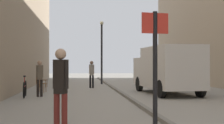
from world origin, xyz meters
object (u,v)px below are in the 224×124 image
object	(u,v)px
pedestrian_mid_block	(92,72)
delivery_van	(167,69)
pedestrian_far_crossing	(40,76)
street_sign_post	(155,61)
pedestrian_main_foreground	(61,84)
cafe_chair_by_doorway	(40,82)
cafe_chair_near_window	(42,79)
lamp_post	(102,48)
bicycle_leaning	(25,89)

from	to	relation	value
pedestrian_mid_block	delivery_van	xyz separation A→B (m)	(3.58, -4.39, 0.28)
pedestrian_far_crossing	street_sign_post	world-z (taller)	street_sign_post
pedestrian_main_foreground	cafe_chair_by_doorway	distance (m)	10.37
delivery_van	pedestrian_mid_block	bearing A→B (deg)	124.74
pedestrian_mid_block	cafe_chair_near_window	distance (m)	3.37
lamp_post	pedestrian_far_crossing	bearing A→B (deg)	-111.41
street_sign_post	cafe_chair_by_doorway	bearing A→B (deg)	-79.05
bicycle_leaning	pedestrian_main_foreground	bearing A→B (deg)	-81.14
street_sign_post	lamp_post	xyz separation A→B (m)	(0.14, 17.01, 1.18)
pedestrian_far_crossing	pedestrian_mid_block	bearing A→B (deg)	41.51
pedestrian_main_foreground	cafe_chair_by_doorway	xyz separation A→B (m)	(-1.65, 10.23, -0.50)
cafe_chair_by_doorway	lamp_post	bearing A→B (deg)	162.80
bicycle_leaning	street_sign_post	bearing A→B (deg)	-68.78
street_sign_post	bicycle_leaning	size ratio (longest dim) A/B	1.47
street_sign_post	cafe_chair_near_window	size ratio (longest dim) A/B	2.77
delivery_van	cafe_chair_near_window	world-z (taller)	delivery_van
lamp_post	bicycle_leaning	xyz separation A→B (m)	(-4.16, -9.13, -2.34)
cafe_chair_near_window	cafe_chair_by_doorway	distance (m)	3.78
delivery_van	pedestrian_main_foreground	bearing A→B (deg)	-123.70
pedestrian_main_foreground	lamp_post	size ratio (longest dim) A/B	0.38
pedestrian_main_foreground	pedestrian_mid_block	world-z (taller)	pedestrian_main_foreground
pedestrian_mid_block	street_sign_post	distance (m)	13.14
pedestrian_mid_block	street_sign_post	size ratio (longest dim) A/B	0.65
cafe_chair_near_window	cafe_chair_by_doorway	world-z (taller)	same
pedestrian_far_crossing	bicycle_leaning	world-z (taller)	pedestrian_far_crossing
street_sign_post	delivery_van	bearing A→B (deg)	-116.16
pedestrian_far_crossing	street_sign_post	size ratio (longest dim) A/B	0.64
pedestrian_main_foreground	pedestrian_far_crossing	world-z (taller)	pedestrian_main_foreground
pedestrian_far_crossing	lamp_post	bearing A→B (deg)	47.22
bicycle_leaning	pedestrian_mid_block	bearing A→B (deg)	52.44
pedestrian_mid_block	cafe_chair_near_window	size ratio (longest dim) A/B	1.81
pedestrian_mid_block	pedestrian_far_crossing	xyz separation A→B (m)	(-2.59, -5.06, -0.02)
pedestrian_main_foreground	lamp_post	distance (m)	17.06
street_sign_post	lamp_post	world-z (taller)	lamp_post
pedestrian_far_crossing	delivery_van	distance (m)	6.21
pedestrian_far_crossing	street_sign_post	xyz separation A→B (m)	(3.38, -8.04, 0.59)
bicycle_leaning	cafe_chair_by_doorway	bearing A→B (deg)	75.96
cafe_chair_by_doorway	bicycle_leaning	bearing A→B (deg)	4.39
lamp_post	cafe_chair_by_doorway	world-z (taller)	lamp_post
pedestrian_far_crossing	cafe_chair_by_doorway	xyz separation A→B (m)	(-0.27, 2.37, -0.41)
delivery_van	cafe_chair_near_window	bearing A→B (deg)	136.62
pedestrian_mid_block	bicycle_leaning	xyz separation A→B (m)	(-3.23, -5.22, -0.60)
lamp_post	cafe_chair_near_window	size ratio (longest dim) A/B	5.06
pedestrian_main_foreground	cafe_chair_near_window	xyz separation A→B (m)	(-1.95, 13.99, -0.50)
lamp_post	bicycle_leaning	world-z (taller)	lamp_post
cafe_chair_by_doorway	cafe_chair_near_window	bearing A→B (deg)	-162.76
street_sign_post	cafe_chair_by_doorway	size ratio (longest dim) A/B	2.77
pedestrian_far_crossing	delivery_van	bearing A→B (deg)	-15.17
street_sign_post	bicycle_leaning	bearing A→B (deg)	-71.39
pedestrian_far_crossing	delivery_van	world-z (taller)	delivery_van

